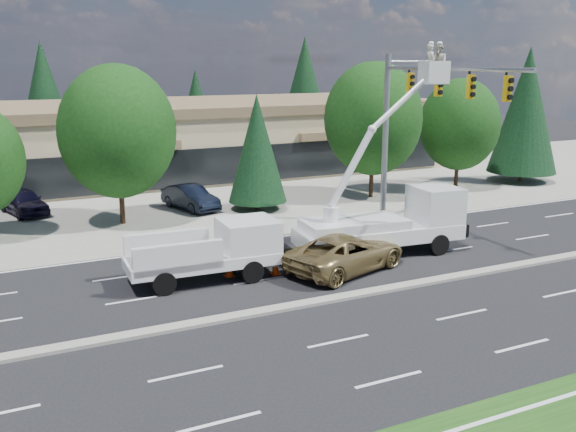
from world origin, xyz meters
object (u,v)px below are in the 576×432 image
signal_mast (411,114)px  utility_pickup (214,256)px  minivan (346,253)px  bucket_truck (395,210)px

signal_mast → utility_pickup: signal_mast is taller
utility_pickup → minivan: bearing=-11.9°
bucket_truck → utility_pickup: bearing=-174.7°
signal_mast → bucket_truck: bearing=-134.0°
utility_pickup → bucket_truck: bucket_truck is taller
utility_pickup → bucket_truck: size_ratio=0.65×
utility_pickup → bucket_truck: 8.82m
minivan → signal_mast: bearing=-74.0°
utility_pickup → minivan: (5.38, -1.38, -0.18)m
utility_pickup → minivan: size_ratio=1.09×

